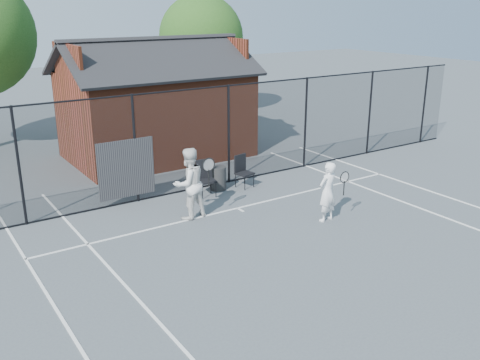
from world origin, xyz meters
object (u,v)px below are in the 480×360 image
player_front (327,192)px  chair_right (245,172)px  chair_left (206,179)px  player_back (189,184)px  clubhouse (156,112)px  waste_bin (218,178)px

player_front → chair_right: (-0.29, 3.28, -0.29)m
chair_right → chair_left: bearing=169.3°
player_back → chair_right: size_ratio=1.92×
chair_left → chair_right: (1.33, 0.04, -0.03)m
clubhouse → player_back: (-1.87, -5.86, -0.68)m
player_back → waste_bin: size_ratio=2.64×
waste_bin → chair_left: bearing=-152.0°
player_front → player_back: size_ratio=0.84×
clubhouse → chair_right: bearing=-82.3°
chair_left → waste_bin: 0.66m
clubhouse → player_front: size_ratio=4.21×
chair_left → waste_bin: size_ratio=1.46×
chair_right → waste_bin: size_ratio=1.38×
player_front → waste_bin: (-1.06, 3.55, -0.43)m
clubhouse → player_back: 6.19m
chair_left → waste_bin: bearing=38.1°
chair_right → player_back: bearing=-166.7°
clubhouse → waste_bin: 4.58m
waste_bin → player_front: bearing=-73.4°
player_back → chair_left: bearing=44.6°
clubhouse → player_front: clubhouse is taller
player_back → chair_left: 1.70m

